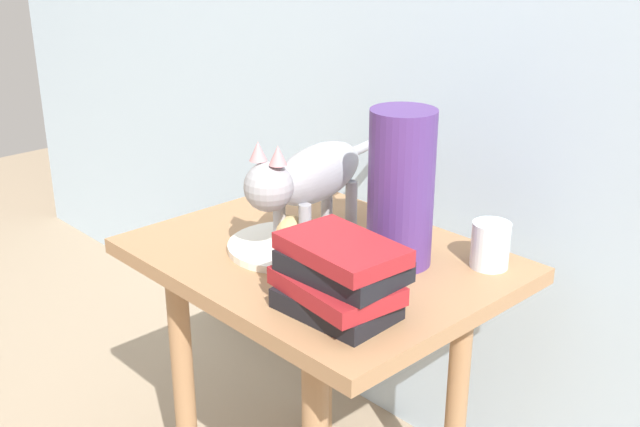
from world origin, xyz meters
TOP-DOWN VIEW (x-y plane):
  - side_table at (0.00, 0.00)m, footprint 0.68×0.53m
  - plate at (-0.06, -0.04)m, footprint 0.22×0.22m
  - bread_roll at (-0.05, -0.02)m, footprint 0.10×0.09m
  - cat at (-0.06, 0.02)m, footprint 0.15×0.47m
  - book_stack at (0.19, -0.14)m, footprint 0.21×0.16m
  - green_vase at (0.13, 0.08)m, footprint 0.12×0.12m
  - candle_jar at (0.25, 0.18)m, footprint 0.07×0.07m

SIDE VIEW (x-z plane):
  - side_table at x=0.00m, z-range 0.20..0.80m
  - plate at x=-0.06m, z-range 0.60..0.62m
  - candle_jar at x=0.25m, z-range 0.60..0.68m
  - bread_roll at x=-0.05m, z-range 0.62..0.67m
  - book_stack at x=0.19m, z-range 0.60..0.73m
  - cat at x=-0.06m, z-range 0.62..0.85m
  - green_vase at x=0.13m, z-range 0.60..0.89m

